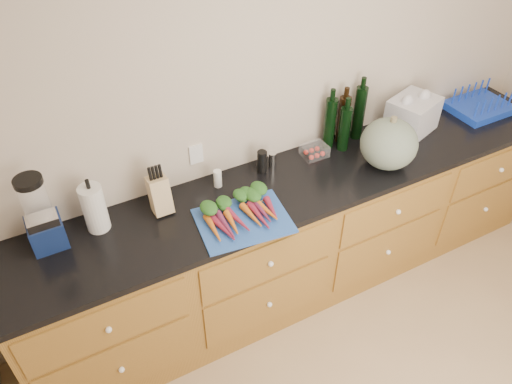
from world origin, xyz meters
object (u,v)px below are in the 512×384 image
paper_towel (94,208)px  dish_rack (480,105)px  squash (389,144)px  tomato_box (315,151)px  blender_appliance (41,217)px  knife_block (160,195)px  carrots (239,211)px  cutting_board (243,221)px

paper_towel → dish_rack: (2.69, -0.08, -0.09)m
squash → tomato_box: squash is taller
blender_appliance → knife_block: (0.59, -0.02, -0.08)m
carrots → paper_towel: (-0.69, 0.27, 0.10)m
cutting_board → squash: squash is taller
knife_block → tomato_box: (1.02, 0.03, -0.07)m
dish_rack → paper_towel: bearing=178.3°
carrots → tomato_box: bearing=23.0°
cutting_board → squash: size_ratio=1.42×
tomato_box → dish_rack: (1.33, -0.09, 0.00)m
cutting_board → carrots: (0.00, 0.05, 0.03)m
blender_appliance → dish_rack: (2.94, -0.08, -0.14)m
cutting_board → paper_towel: size_ratio=1.80×
squash → paper_towel: (-1.69, 0.27, -0.02)m
blender_appliance → knife_block: 0.60m
squash → tomato_box: (-0.33, 0.28, -0.12)m
squash → cutting_board: bearing=-177.4°
blender_appliance → paper_towel: (0.25, 0.00, -0.05)m
squash → dish_rack: (1.00, 0.19, -0.11)m
squash → knife_block: bearing=169.3°
cutting_board → squash: 1.01m
cutting_board → tomato_box: size_ratio=3.15×
cutting_board → blender_appliance: size_ratio=1.15×
paper_towel → knife_block: bearing=-3.4°
tomato_box → squash: bearing=-40.6°
blender_appliance → cutting_board: bearing=-18.7°
paper_towel → knife_block: size_ratio=1.30×
cutting_board → paper_towel: paper_towel is taller
knife_block → paper_towel: bearing=176.6°
blender_appliance → tomato_box: blender_appliance is taller
blender_appliance → dish_rack: bearing=-1.5°
squash → tomato_box: size_ratio=2.21×
cutting_board → knife_block: 0.47m
carrots → blender_appliance: (-0.94, 0.27, 0.15)m
tomato_box → dish_rack: 1.34m
dish_rack → carrots: bearing=-174.5°
carrots → tomato_box: (0.67, 0.28, -0.00)m
tomato_box → knife_block: bearing=-178.3°
paper_towel → dish_rack: 2.70m
cutting_board → squash: (1.00, 0.05, 0.15)m
blender_appliance → tomato_box: (1.61, 0.01, -0.15)m
paper_towel → knife_block: (0.34, -0.02, -0.03)m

